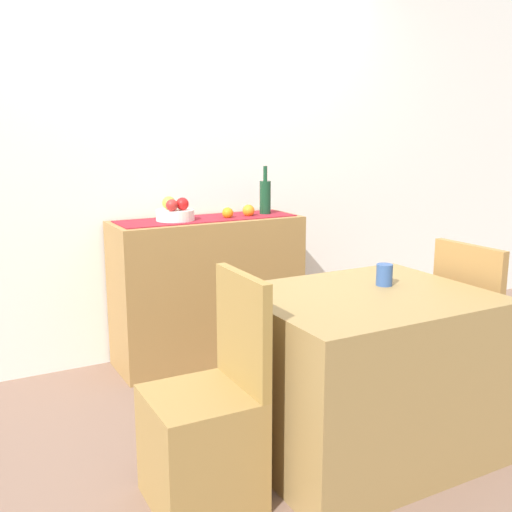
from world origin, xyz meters
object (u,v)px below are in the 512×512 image
Objects in this scene: coffee_cup at (384,275)px; wine_bottle at (265,196)px; dining_table at (364,374)px; fruit_bowl at (175,215)px; chair_by_corner at (484,365)px; chair_near_window at (205,437)px; sideboard_console at (208,290)px.

wine_bottle is at bearing 85.06° from coffee_cup.
dining_table is 10.30× the size of coffee_cup.
fruit_bowl reaches higher than chair_by_corner.
chair_near_window reaches higher than coffee_cup.
fruit_bowl is 1.58m from chair_near_window.
wine_bottle is at bearing 52.92° from chair_near_window.
chair_near_window is at bearing -114.64° from sideboard_console.
fruit_bowl is at bearing 104.15° from dining_table.
sideboard_console is 1.30× the size of chair_near_window.
fruit_bowl reaches higher than coffee_cup.
chair_near_window is (-0.77, -0.00, -0.10)m from dining_table.
coffee_cup is (0.16, 0.07, 0.42)m from dining_table.
wine_bottle is 1.54m from dining_table.
chair_near_window is (-1.04, -1.37, -0.75)m from wine_bottle.
chair_by_corner is at bearing -56.50° from sideboard_console.
sideboard_console reaches higher than coffee_cup.
wine_bottle is 1.87m from chair_near_window.
dining_table is 0.78m from chair_near_window.
fruit_bowl reaches higher than chair_near_window.
chair_near_window is (-0.92, -0.07, -0.52)m from coffee_cup.
chair_by_corner is at bearing -50.91° from fruit_bowl.
sideboard_console is 1.38m from dining_table.
fruit_bowl is (-0.21, 0.00, 0.49)m from sideboard_console.
chair_near_window is 1.54m from chair_by_corner.
fruit_bowl is 0.62m from wine_bottle.
chair_near_window reaches higher than dining_table.
sideboard_console is at bearing 123.50° from chair_by_corner.
chair_by_corner is at bearing -6.93° from coffee_cup.
fruit_bowl is 2.31× the size of coffee_cup.
chair_by_corner reaches higher than sideboard_console.
fruit_bowl is at bearing 180.00° from sideboard_console.
dining_table is (0.35, -1.37, -0.57)m from fruit_bowl.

